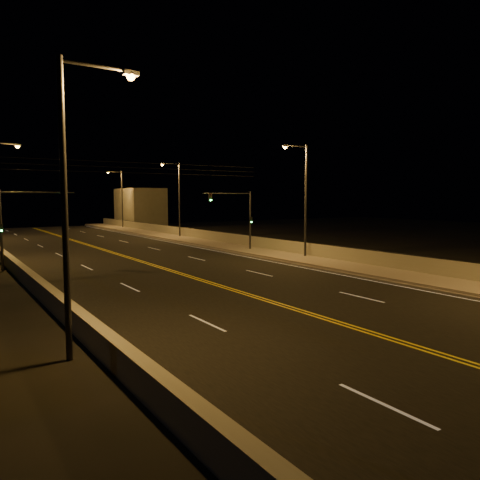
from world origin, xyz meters
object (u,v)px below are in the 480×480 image
streetlight_1 (303,194)px  streetlight_3 (120,196)px  traffic_signal_left (17,219)px  streetlight_4 (73,188)px  traffic_signal_right (241,214)px  streetlight_2 (177,195)px

streetlight_1 → streetlight_3: 44.67m
streetlight_3 → traffic_signal_left: (-20.28, -37.81, -1.75)m
streetlight_3 → traffic_signal_left: streetlight_3 is taller
streetlight_4 → traffic_signal_left: 21.08m
traffic_signal_right → streetlight_4: bearing=-133.5°
streetlight_2 → streetlight_4: size_ratio=1.00×
streetlight_3 → traffic_signal_left: bearing=-118.2°
streetlight_3 → traffic_signal_right: size_ratio=1.65×
streetlight_1 → streetlight_4: bearing=-146.7°
streetlight_2 → traffic_signal_right: (-1.58, -16.69, -1.75)m
streetlight_1 → streetlight_3: same height
streetlight_4 → traffic_signal_right: 28.95m
streetlight_1 → traffic_signal_right: bearing=102.9°
streetlight_1 → streetlight_3: (0.00, 44.67, 0.00)m
streetlight_1 → streetlight_2: (0.00, 23.55, 0.00)m
traffic_signal_left → streetlight_3: bearing=61.8°
traffic_signal_right → streetlight_1: bearing=-77.1°
streetlight_4 → traffic_signal_right: streetlight_4 is taller
streetlight_3 → traffic_signal_right: 37.88m
streetlight_4 → traffic_signal_right: bearing=46.5°
streetlight_2 → streetlight_3: 21.12m
streetlight_1 → traffic_signal_right: size_ratio=1.65×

